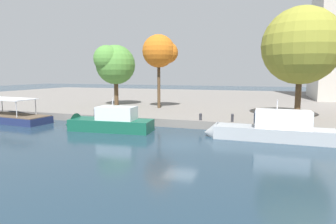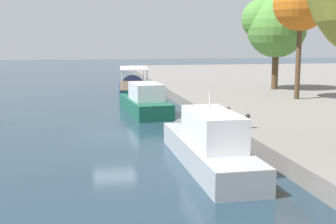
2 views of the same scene
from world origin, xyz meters
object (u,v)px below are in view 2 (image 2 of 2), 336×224
object	(u,v)px
motor_yacht_1	(143,104)
mooring_bollard_1	(228,112)
tour_boat_0	(134,89)
mooring_bollard_0	(248,120)
motor_yacht_2	(205,148)
tree_0	(304,3)
tree_4	(273,26)

from	to	relation	value
motor_yacht_1	mooring_bollard_1	distance (m)	9.45
mooring_bollard_1	tour_boat_0	bearing A→B (deg)	-171.65
tour_boat_0	mooring_bollard_0	size ratio (longest dim) A/B	14.13
motor_yacht_2	mooring_bollard_0	xyz separation A→B (m)	(-3.30, 3.31, 0.59)
tree_0	motor_yacht_2	bearing A→B (deg)	-40.28
motor_yacht_2	mooring_bollard_1	distance (m)	7.24
motor_yacht_2	tree_0	bearing A→B (deg)	-40.76
tour_boat_0	tree_4	xyz separation A→B (m)	(7.50, 12.82, 6.72)
tree_0	tree_4	size ratio (longest dim) A/B	1.12
mooring_bollard_1	tree_4	distance (m)	18.84
mooring_bollard_1	tree_4	bearing A→B (deg)	148.05
mooring_bollard_1	tree_4	world-z (taller)	tree_4
motor_yacht_1	tree_4	xyz separation A→B (m)	(-6.75, 13.65, 6.32)
motor_yacht_1	mooring_bollard_0	bearing A→B (deg)	-164.96
tour_boat_0	tree_4	size ratio (longest dim) A/B	1.30
tour_boat_0	motor_yacht_2	size ratio (longest dim) A/B	1.09
motor_yacht_2	tree_0	distance (m)	20.01
tree_0	tree_4	distance (m)	7.83
mooring_bollard_1	motor_yacht_1	bearing A→B (deg)	-153.79
motor_yacht_2	tree_4	size ratio (longest dim) A/B	1.19
tour_boat_0	tree_0	world-z (taller)	tree_0
motor_yacht_2	tour_boat_0	bearing A→B (deg)	-0.27
tour_boat_0	tree_0	size ratio (longest dim) A/B	1.17
mooring_bollard_0	tree_0	size ratio (longest dim) A/B	0.08
tour_boat_0	tree_0	distance (m)	21.01
motor_yacht_1	tree_4	distance (m)	16.49
motor_yacht_1	tree_0	bearing A→B (deg)	-98.96
motor_yacht_1	motor_yacht_2	size ratio (longest dim) A/B	0.87
tree_0	tour_boat_0	bearing A→B (deg)	-141.57
tree_4	motor_yacht_1	bearing A→B (deg)	-63.69
tree_0	mooring_bollard_0	bearing A→B (deg)	-38.67
mooring_bollard_0	tree_4	distance (m)	21.42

